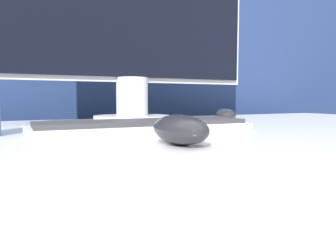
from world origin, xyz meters
The scene contains 5 objects.
partition_panel centered at (0.00, 0.66, 0.70)m, with size 5.00×0.03×1.39m.
computer_mouse_near centered at (-0.04, -0.11, 0.75)m, with size 0.06×0.12×0.04m.
keyboard centered at (-0.02, 0.05, 0.75)m, with size 0.41×0.13×0.02m.
monitor centered at (0.04, 0.29, 0.99)m, with size 0.67×0.20×0.48m.
computer_mouse_far centered at (0.28, 0.21, 0.75)m, with size 0.11×0.13×0.04m.
Camera 1 is at (-0.25, -0.51, 0.80)m, focal length 35.00 mm.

